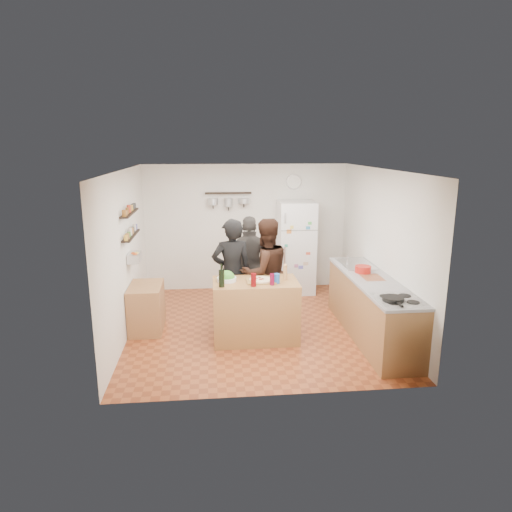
{
  "coord_description": "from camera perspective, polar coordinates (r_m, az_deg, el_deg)",
  "views": [
    {
      "loc": [
        -0.69,
        -6.87,
        2.87
      ],
      "look_at": [
        0.0,
        0.1,
        1.15
      ],
      "focal_mm": 32.0,
      "sensor_mm": 36.0,
      "label": 1
    }
  ],
  "objects": [
    {
      "name": "spice_shelf_lower",
      "position": [
        7.3,
        -15.34,
        2.5
      ],
      "size": [
        0.12,
        1.0,
        0.02
      ],
      "primitive_type": "cube",
      "color": "black",
      "rests_on": "left_wall"
    },
    {
      "name": "pepper_mill",
      "position": [
        6.79,
        3.67,
        -2.17
      ],
      "size": [
        0.06,
        0.06,
        0.19
      ],
      "primitive_type": "cylinder",
      "color": "#A87746",
      "rests_on": "prep_island"
    },
    {
      "name": "room_shell",
      "position": [
        7.47,
        -0.22,
        1.27
      ],
      "size": [
        4.2,
        4.2,
        4.2
      ],
      "color": "brown",
      "rests_on": "ground"
    },
    {
      "name": "produce_basket",
      "position": [
        7.37,
        -14.94,
        -0.16
      ],
      "size": [
        0.18,
        0.35,
        0.14
      ],
      "primitive_type": "cube",
      "color": "silver",
      "rests_on": "left_wall"
    },
    {
      "name": "red_bowl",
      "position": [
        7.31,
        13.23,
        -1.62
      ],
      "size": [
        0.25,
        0.25,
        0.1
      ],
      "primitive_type": "cylinder",
      "color": "#B31C14",
      "rests_on": "counter_run"
    },
    {
      "name": "wall_clock",
      "position": [
        9.13,
        4.77,
        9.22
      ],
      "size": [
        0.3,
        0.03,
        0.3
      ],
      "primitive_type": "cylinder",
      "rotation": [
        1.57,
        0.0,
        0.0
      ],
      "color": "silver",
      "rests_on": "back_wall"
    },
    {
      "name": "stove_top",
      "position": [
        6.19,
        17.46,
        -5.3
      ],
      "size": [
        0.6,
        0.62,
        0.02
      ],
      "primitive_type": "cube",
      "color": "white",
      "rests_on": "counter_run"
    },
    {
      "name": "fridge",
      "position": [
        8.99,
        4.99,
        1.09
      ],
      "size": [
        0.7,
        0.68,
        1.8
      ],
      "primitive_type": "cube",
      "color": "white",
      "rests_on": "floor"
    },
    {
      "name": "side_table",
      "position": [
        7.43,
        -13.52,
        -6.3
      ],
      "size": [
        0.5,
        0.8,
        0.73
      ],
      "primitive_type": "cube",
      "color": "#A27544",
      "rests_on": "floor"
    },
    {
      "name": "wine_bottle",
      "position": [
        6.44,
        -4.33,
        -2.83
      ],
      "size": [
        0.08,
        0.08,
        0.24
      ],
      "primitive_type": "cylinder",
      "color": "black",
      "rests_on": "prep_island"
    },
    {
      "name": "cutting_board",
      "position": [
        7.09,
        14.3,
        -2.68
      ],
      "size": [
        0.3,
        0.4,
        0.02
      ],
      "primitive_type": "cube",
      "color": "brown",
      "rests_on": "counter_run"
    },
    {
      "name": "salt_canister",
      "position": [
        6.61,
        2.62,
        -2.82
      ],
      "size": [
        0.09,
        0.09,
        0.14
      ],
      "primitive_type": "cylinder",
      "color": "#1C509B",
      "rests_on": "prep_island"
    },
    {
      "name": "salad_bowl",
      "position": [
        6.72,
        -3.69,
        -2.92
      ],
      "size": [
        0.29,
        0.29,
        0.06
      ],
      "primitive_type": "cylinder",
      "color": "silver",
      "rests_on": "prep_island"
    },
    {
      "name": "skillet",
      "position": [
        6.11,
        16.77,
        -5.16
      ],
      "size": [
        0.27,
        0.27,
        0.05
      ],
      "primitive_type": "cylinder",
      "color": "black",
      "rests_on": "stove_top"
    },
    {
      "name": "pizza_board",
      "position": [
        6.7,
        0.62,
        -3.13
      ],
      "size": [
        0.42,
        0.34,
        0.02
      ],
      "primitive_type": "cube",
      "color": "brown",
      "rests_on": "prep_island"
    },
    {
      "name": "wine_glass_near",
      "position": [
        6.45,
        -0.31,
        -3.01
      ],
      "size": [
        0.08,
        0.08,
        0.19
      ],
      "primitive_type": "cylinder",
      "color": "#5A070A",
      "rests_on": "prep_island"
    },
    {
      "name": "person_left",
      "position": [
        7.24,
        -3.03,
        -2.18
      ],
      "size": [
        0.69,
        0.5,
        1.76
      ],
      "primitive_type": "imported",
      "rotation": [
        0.0,
        0.0,
        3.28
      ],
      "color": "black",
      "rests_on": "floor"
    },
    {
      "name": "pizza",
      "position": [
        6.69,
        0.62,
        -2.97
      ],
      "size": [
        0.34,
        0.34,
        0.02
      ],
      "primitive_type": "cylinder",
      "color": "beige",
      "rests_on": "pizza_board"
    },
    {
      "name": "counter_run",
      "position": [
        7.17,
        14.26,
        -6.35
      ],
      "size": [
        0.63,
        2.63,
        0.9
      ],
      "primitive_type": "cube",
      "color": "#9E7042",
      "rests_on": "floor"
    },
    {
      "name": "person_back",
      "position": [
        7.78,
        -0.69,
        -1.22
      ],
      "size": [
        1.02,
        0.47,
        1.71
      ],
      "primitive_type": "imported",
      "rotation": [
        0.0,
        0.0,
        3.09
      ],
      "color": "#2C2927",
      "rests_on": "floor"
    },
    {
      "name": "spice_shelf_upper",
      "position": [
        7.25,
        -15.52,
        5.21
      ],
      "size": [
        0.12,
        1.0,
        0.02
      ],
      "primitive_type": "cube",
      "color": "black",
      "rests_on": "left_wall"
    },
    {
      "name": "sink",
      "position": [
        7.8,
        12.37,
        -1.03
      ],
      "size": [
        0.5,
        0.8,
        0.03
      ],
      "primitive_type": "cube",
      "color": "silver",
      "rests_on": "counter_run"
    },
    {
      "name": "prep_island",
      "position": [
        6.86,
        -0.08,
        -6.82
      ],
      "size": [
        1.25,
        0.72,
        0.91
      ],
      "primitive_type": "cube",
      "color": "olive",
      "rests_on": "floor"
    },
    {
      "name": "wine_glass_far",
      "position": [
        6.52,
        2.02,
        -2.95
      ],
      "size": [
        0.07,
        0.07,
        0.16
      ],
      "primitive_type": "cylinder",
      "color": "#5E0824",
      "rests_on": "prep_island"
    },
    {
      "name": "pot_rack",
      "position": [
        8.92,
        -3.48,
        7.85
      ],
      "size": [
        0.9,
        0.04,
        0.04
      ],
      "primitive_type": "cube",
      "color": "black",
      "rests_on": "back_wall"
    },
    {
      "name": "person_center",
      "position": [
        7.27,
        1.16,
        -2.11
      ],
      "size": [
        1.03,
        0.92,
        1.75
      ],
      "primitive_type": "imported",
      "rotation": [
        0.0,
        0.0,
        3.51
      ],
      "color": "black",
      "rests_on": "floor"
    }
  ]
}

